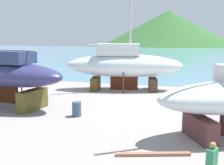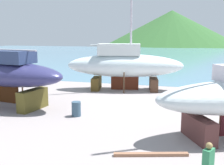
{
  "view_description": "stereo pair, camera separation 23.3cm",
  "coord_description": "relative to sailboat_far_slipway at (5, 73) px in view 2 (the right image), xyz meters",
  "views": [
    {
      "loc": [
        3.28,
        -19.65,
        5.1
      ],
      "look_at": [
        -1.77,
        -1.28,
        1.72
      ],
      "focal_mm": 44.03,
      "sensor_mm": 36.0,
      "label": 1
    },
    {
      "loc": [
        3.51,
        -19.59,
        5.1
      ],
      "look_at": [
        -1.77,
        -1.28,
        1.72
      ],
      "focal_mm": 44.03,
      "sensor_mm": 36.0,
      "label": 2
    }
  ],
  "objects": [
    {
      "name": "sailboat_far_slipway",
      "position": [
        0.0,
        0.0,
        0.0
      ],
      "size": [
        9.84,
        4.3,
        16.79
      ],
      "rotation": [
        0.0,
        0.0,
        3.01
      ],
      "color": "brown",
      "rests_on": "ground"
    },
    {
      "name": "sea_water",
      "position": [
        9.01,
        49.93,
        -2.36
      ],
      "size": [
        148.47,
        78.51,
        0.01
      ],
      "primitive_type": "cube",
      "color": "teal",
      "rests_on": "ground"
    },
    {
      "name": "sailboat_large_starboard",
      "position": [
        6.71,
        7.99,
        -0.03
      ],
      "size": [
        10.91,
        4.78,
        15.15
      ],
      "rotation": [
        0.0,
        0.0,
        0.19
      ],
      "color": "#4C3223",
      "rests_on": "ground"
    },
    {
      "name": "barrel_tipped_right",
      "position": [
        5.76,
        -0.9,
        -1.9
      ],
      "size": [
        0.68,
        0.68,
        0.93
      ],
      "primitive_type": "cylinder",
      "rotation": [
        0.0,
        0.0,
        1.35
      ],
      "color": "#385267",
      "rests_on": "ground"
    },
    {
      "name": "timber_plank_far",
      "position": [
        11.09,
        -5.32,
        -2.3
      ],
      "size": [
        3.1,
        1.13,
        0.13
      ],
      "primitive_type": "cube",
      "rotation": [
        0.0,
        0.0,
        0.29
      ],
      "color": "#8C6047",
      "rests_on": "ground"
    },
    {
      "name": "headland_hill",
      "position": [
        3.11,
        117.28,
        -2.36
      ],
      "size": [
        122.69,
        122.69,
        31.77
      ],
      "primitive_type": "cone",
      "color": "#2F5D2C",
      "rests_on": "ground"
    },
    {
      "name": "ground_plane",
      "position": [
        9.01,
        -0.97,
        -2.36
      ],
      "size": [
        46.58,
        46.58,
        0.0
      ],
      "primitive_type": "plane",
      "color": "gray"
    }
  ]
}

